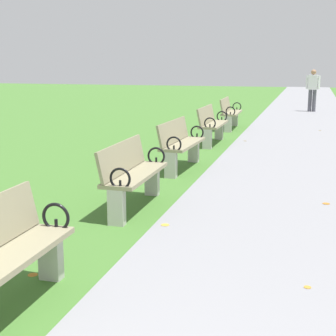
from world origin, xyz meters
TOP-DOWN VIEW (x-y plane):
  - paved_walkway at (1.54, 18.00)m, footprint 3.08×44.00m
  - park_bench_3 at (-0.50, 5.91)m, footprint 0.48×1.60m
  - park_bench_4 at (-0.50, 8.55)m, footprint 0.54×1.62m
  - park_bench_5 at (-0.50, 11.60)m, footprint 0.48×1.60m
  - park_bench_6 at (-0.50, 14.48)m, footprint 0.51×1.61m
  - pedestrian_walking at (1.82, 20.37)m, footprint 0.53×0.26m
  - scattered_leaves at (0.51, 6.66)m, footprint 4.51×15.35m

SIDE VIEW (x-z plane):
  - paved_walkway at x=1.54m, z-range 0.00..0.02m
  - scattered_leaves at x=0.51m, z-range 0.00..0.03m
  - park_bench_3 at x=-0.50m, z-range 0.04..0.93m
  - park_bench_4 at x=-0.50m, z-range 0.04..0.93m
  - park_bench_5 at x=-0.50m, z-range 0.04..0.93m
  - park_bench_6 at x=-0.50m, z-range 0.04..0.93m
  - pedestrian_walking at x=1.82m, z-range 0.12..1.74m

